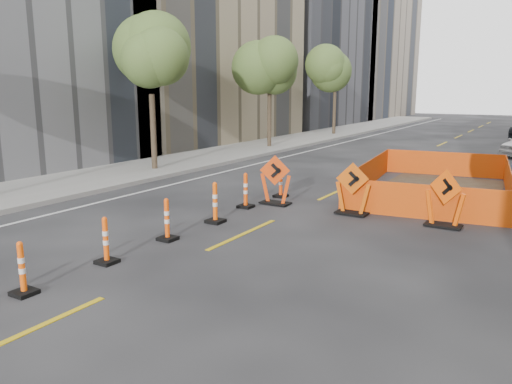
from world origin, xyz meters
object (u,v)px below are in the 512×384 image
Objects in this scene: channelizer_5 at (215,202)px; chevron_sign_center at (353,189)px; channelizer_6 at (246,190)px; channelizer_3 at (106,240)px; chevron_sign_right at (445,198)px; channelizer_2 at (22,268)px; channelizer_4 at (167,219)px; channelizer_7 at (281,182)px; chevron_sign_left at (275,180)px.

chevron_sign_center reaches higher than channelizer_5.
channelizer_3 is at bearing -88.17° from channelizer_6.
chevron_sign_right is at bearing 27.14° from channelizer_5.
chevron_sign_center is at bearing -156.07° from chevron_sign_right.
channelizer_5 is at bearing 89.45° from channelizer_2.
channelizer_4 is 5.62m from channelizer_7.
channelizer_2 is at bearing -90.12° from channelizer_4.
channelizer_5 is at bearing -89.41° from channelizer_7.
chevron_sign_right is at bearing 50.35° from channelizer_3.
channelizer_7 is at bearing 89.91° from channelizer_2.
channelizer_7 is at bearing 138.68° from chevron_sign_center.
channelizer_7 is at bearing 89.93° from channelizer_4.
channelizer_6 is (-0.22, 1.87, -0.02)m from channelizer_5.
channelizer_2 is 0.64× the size of chevron_sign_center.
channelizer_4 is 0.95× the size of channelizer_6.
channelizer_4 is at bearing -87.27° from channelizer_6.
chevron_sign_right reaches higher than channelizer_3.
channelizer_3 is 7.08m from chevron_sign_center.
channelizer_7 is at bearing 90.59° from channelizer_5.
channelizer_2 is 8.36m from chevron_sign_left.
channelizer_6 reaches higher than channelizer_4.
channelizer_7 is (-0.04, 3.75, -0.04)m from channelizer_5.
chevron_sign_center is (2.82, 2.73, 0.20)m from channelizer_5.
channelizer_3 is 8.41m from chevron_sign_right.
channelizer_6 is at bearing 174.02° from chevron_sign_center.
chevron_sign_left reaches higher than chevron_sign_right.
channelizer_7 is 1.11m from chevron_sign_left.
channelizer_6 is 5.61m from chevron_sign_right.
chevron_sign_center is (3.04, 0.86, 0.22)m from channelizer_6.
channelizer_4 is (0.01, 3.75, 0.02)m from channelizer_2.
channelizer_5 is (0.05, 5.62, 0.07)m from channelizer_2.
channelizer_5 is at bearing -157.61° from chevron_sign_center.
channelizer_7 is at bearing -166.75° from chevron_sign_right.
channelizer_2 is at bearing -90.55° from channelizer_5.
chevron_sign_left is 2.49m from chevron_sign_center.
channelizer_3 is 0.89× the size of channelizer_5.
channelizer_6 is at bearing -145.23° from chevron_sign_left.
channelizer_3 is at bearing -90.68° from channelizer_5.
channelizer_7 is at bearing 84.34° from channelizer_6.
channelizer_7 reaches higher than channelizer_3.
channelizer_6 is at bearing 96.82° from channelizer_5.
channelizer_4 is 3.75m from channelizer_6.
chevron_sign_center reaches higher than channelizer_7.
chevron_sign_center is at bearing 71.04° from channelizer_2.
channelizer_6 is 0.71× the size of chevron_sign_center.
channelizer_6 is (-0.18, 3.75, 0.02)m from channelizer_4.
channelizer_5 is 2.75m from chevron_sign_left.
chevron_sign_right is (5.54, 0.85, 0.23)m from channelizer_6.
chevron_sign_center is 0.99× the size of chevron_sign_right.
chevron_sign_right reaches higher than channelizer_7.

